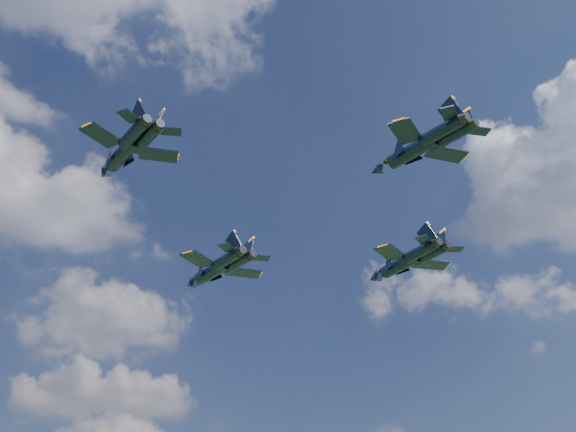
# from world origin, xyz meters

# --- Properties ---
(jet_lead) EXTENTS (13.47, 18.12, 4.27)m
(jet_lead) POSITION_xyz_m (-2.36, 27.25, 57.17)
(jet_lead) COLOR black
(jet_left) EXTENTS (11.58, 15.38, 3.62)m
(jet_left) POSITION_xyz_m (-21.28, 1.21, 58.09)
(jet_left) COLOR black
(jet_right) EXTENTS (13.17, 17.34, 4.09)m
(jet_right) POSITION_xyz_m (21.97, 12.82, 56.59)
(jet_right) COLOR black
(jet_slot) EXTENTS (10.89, 14.81, 3.49)m
(jet_slot) POSITION_xyz_m (6.45, -15.64, 55.37)
(jet_slot) COLOR black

